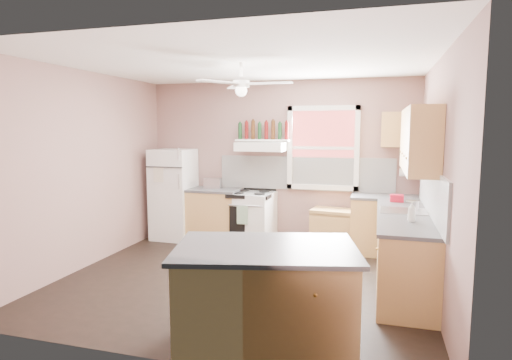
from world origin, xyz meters
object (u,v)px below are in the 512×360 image
(refrigerator, at_px, (174,194))
(toaster, at_px, (213,183))
(cart, at_px, (332,229))
(stove, at_px, (252,218))
(island, at_px, (266,298))

(refrigerator, bearing_deg, toaster, 4.53)
(refrigerator, relative_size, cart, 2.43)
(stove, relative_size, island, 0.58)
(toaster, xyz_separation_m, island, (1.78, -3.21, -0.56))
(stove, relative_size, cart, 1.34)
(toaster, xyz_separation_m, stove, (0.69, -0.01, -0.56))
(toaster, distance_m, cart, 2.13)
(refrigerator, distance_m, island, 4.04)
(cart, bearing_deg, stove, -170.89)
(toaster, relative_size, cart, 0.44)
(stove, bearing_deg, refrigerator, -173.31)
(refrigerator, distance_m, stove, 1.44)
(toaster, xyz_separation_m, cart, (2.02, 0.04, -0.67))
(toaster, height_order, stove, toaster)
(toaster, bearing_deg, island, -69.44)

